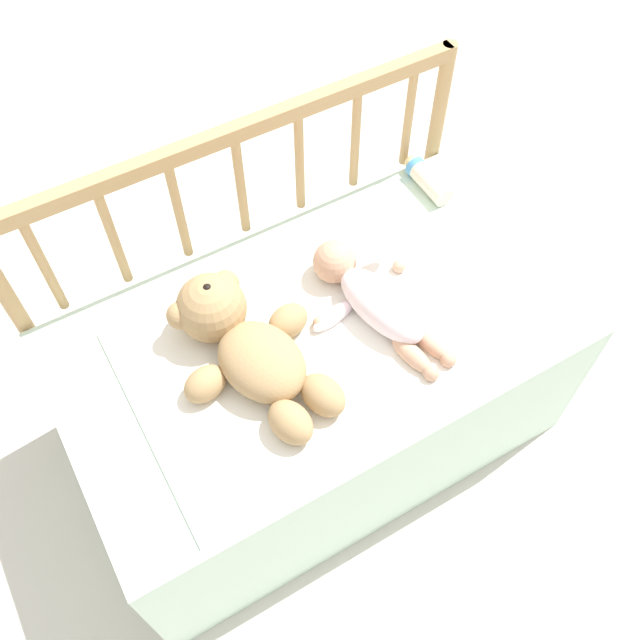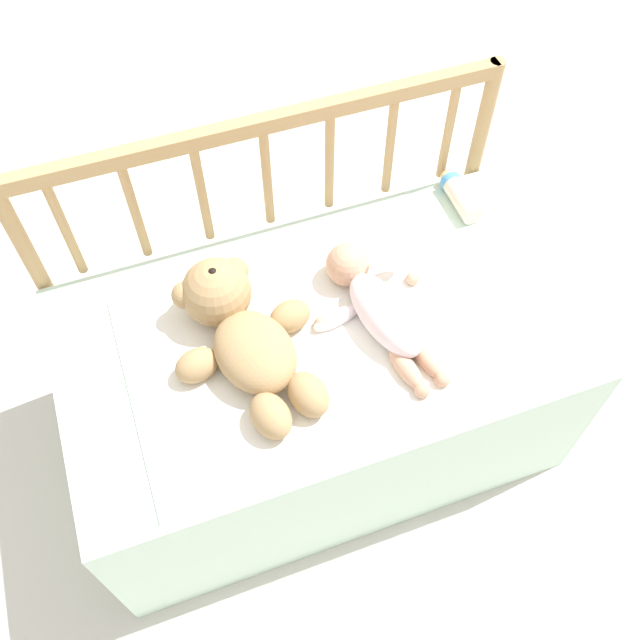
{
  "view_description": "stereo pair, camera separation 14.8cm",
  "coord_description": "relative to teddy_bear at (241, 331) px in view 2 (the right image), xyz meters",
  "views": [
    {
      "loc": [
        -0.41,
        -0.73,
        1.76
      ],
      "look_at": [
        0.0,
        -0.01,
        0.53
      ],
      "focal_mm": 40.0,
      "sensor_mm": 36.0,
      "label": 1
    },
    {
      "loc": [
        -0.28,
        -0.79,
        1.76
      ],
      "look_at": [
        0.0,
        -0.01,
        0.53
      ],
      "focal_mm": 40.0,
      "sensor_mm": 36.0,
      "label": 2
    }
  ],
  "objects": [
    {
      "name": "crib_rail",
      "position": [
        0.16,
        0.32,
        0.02
      ],
      "size": [
        1.12,
        0.04,
        0.78
      ],
      "color": "tan",
      "rests_on": "ground_plane"
    },
    {
      "name": "baby",
      "position": [
        0.29,
        -0.03,
        -0.02
      ],
      "size": [
        0.28,
        0.4,
        0.1
      ],
      "color": "white",
      "rests_on": "crib_mattress"
    },
    {
      "name": "crib_mattress",
      "position": [
        0.16,
        -0.02,
        -0.29
      ],
      "size": [
        1.12,
        0.64,
        0.47
      ],
      "color": "silver",
      "rests_on": "ground_plane"
    },
    {
      "name": "ground_plane",
      "position": [
        0.16,
        -0.02,
        -0.53
      ],
      "size": [
        12.0,
        12.0,
        0.0
      ],
      "primitive_type": "plane",
      "color": "silver"
    },
    {
      "name": "baby_bottle",
      "position": [
        0.61,
        0.22,
        -0.03
      ],
      "size": [
        0.05,
        0.16,
        0.05
      ],
      "color": "#F4E5CC",
      "rests_on": "crib_mattress"
    },
    {
      "name": "blanket",
      "position": [
        0.15,
        -0.05,
        -0.06
      ],
      "size": [
        0.81,
        0.53,
        0.01
      ],
      "color": "white",
      "rests_on": "crib_mattress"
    },
    {
      "name": "teddy_bear",
      "position": [
        0.0,
        0.0,
        0.0
      ],
      "size": [
        0.32,
        0.43,
        0.15
      ],
      "color": "tan",
      "rests_on": "crib_mattress"
    }
  ]
}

